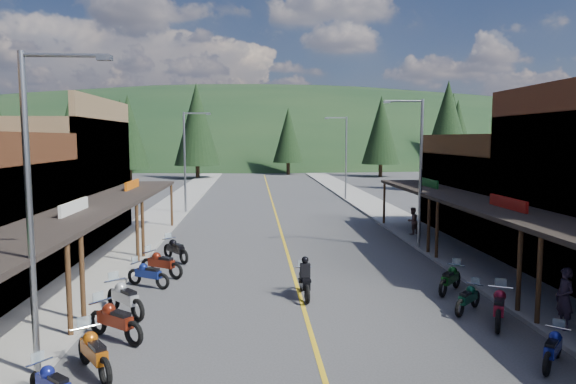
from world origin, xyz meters
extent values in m
plane|color=#38383A|center=(0.00, 0.00, 0.00)|extent=(220.00, 220.00, 0.00)
cube|color=gold|center=(0.00, 20.00, 0.01)|extent=(0.15, 90.00, 0.01)
cube|color=gray|center=(-8.70, 20.00, 0.07)|extent=(3.40, 94.00, 0.15)
cube|color=gray|center=(8.70, 20.00, 0.07)|extent=(3.40, 94.00, 0.15)
cylinder|color=#472D19|center=(-7.20, -3.40, 1.50)|extent=(0.16, 0.16, 3.00)
cube|color=#3F2111|center=(-10.15, 1.70, 3.10)|extent=(0.30, 9.00, 6.20)
cube|color=black|center=(-8.70, 1.70, 3.00)|extent=(3.20, 9.00, 0.18)
cylinder|color=#472D19|center=(-7.20, -2.20, 1.50)|extent=(0.16, 0.16, 3.00)
cylinder|color=#472D19|center=(-7.20, 5.60, 1.50)|extent=(0.16, 0.16, 3.00)
cube|color=silver|center=(-8.70, 1.70, 3.20)|extent=(0.12, 3.00, 0.70)
cube|color=brown|center=(-14.00, 11.30, 3.50)|extent=(8.00, 10.20, 7.00)
cube|color=brown|center=(-10.15, 11.30, 4.10)|extent=(0.30, 10.20, 8.20)
cube|color=black|center=(-8.70, 11.30, 3.00)|extent=(3.20, 10.20, 0.18)
cylinder|color=#472D19|center=(-7.20, 6.80, 1.50)|extent=(0.16, 0.16, 3.00)
cylinder|color=#472D19|center=(-7.20, 15.80, 1.50)|extent=(0.16, 0.16, 3.00)
cube|color=#CC590C|center=(-8.70, 11.30, 3.20)|extent=(0.12, 3.00, 0.70)
cylinder|color=#472D19|center=(7.20, -3.40, 1.50)|extent=(0.16, 0.16, 3.00)
cube|color=#562B19|center=(10.15, 1.70, 4.10)|extent=(0.30, 9.00, 8.20)
cube|color=black|center=(8.70, 1.70, 3.00)|extent=(3.20, 9.00, 0.18)
cylinder|color=#472D19|center=(7.20, -2.20, 1.50)|extent=(0.16, 0.16, 3.00)
cylinder|color=#472D19|center=(7.20, 5.60, 1.50)|extent=(0.16, 0.16, 3.00)
cube|color=#B2140F|center=(8.70, 1.70, 3.20)|extent=(0.12, 3.00, 0.70)
cube|color=#4C2D16|center=(14.00, 11.30, 2.50)|extent=(8.00, 10.20, 5.00)
cube|color=#4C2D16|center=(10.15, 11.30, 3.10)|extent=(0.30, 10.20, 6.20)
cube|color=black|center=(8.70, 11.30, 3.00)|extent=(3.20, 10.20, 0.18)
cylinder|color=#472D19|center=(7.20, 6.80, 1.50)|extent=(0.16, 0.16, 3.00)
cylinder|color=#472D19|center=(7.20, 15.80, 1.50)|extent=(0.16, 0.16, 3.00)
cube|color=#14591E|center=(8.70, 11.30, 3.20)|extent=(0.12, 3.00, 0.70)
cylinder|color=gray|center=(-7.10, -6.00, 4.00)|extent=(0.16, 0.16, 8.00)
cylinder|color=gray|center=(-6.10, -6.00, 7.90)|extent=(2.00, 0.10, 0.10)
cube|color=gray|center=(-5.20, -6.00, 7.85)|extent=(0.35, 0.18, 0.12)
cylinder|color=gray|center=(-7.10, 22.00, 4.00)|extent=(0.16, 0.16, 8.00)
cylinder|color=gray|center=(-6.10, 22.00, 7.90)|extent=(2.00, 0.10, 0.10)
cube|color=gray|center=(-5.20, 22.00, 7.85)|extent=(0.35, 0.18, 0.12)
cylinder|color=gray|center=(7.10, 8.00, 4.00)|extent=(0.16, 0.16, 8.00)
cylinder|color=gray|center=(6.10, 8.00, 7.90)|extent=(2.00, 0.10, 0.10)
cube|color=gray|center=(5.20, 8.00, 7.85)|extent=(0.35, 0.18, 0.12)
cylinder|color=gray|center=(7.10, 30.00, 4.00)|extent=(0.16, 0.16, 8.00)
cylinder|color=gray|center=(6.10, 30.00, 7.90)|extent=(2.00, 0.10, 0.10)
cube|color=gray|center=(5.20, 30.00, 7.85)|extent=(0.35, 0.18, 0.12)
ellipsoid|color=black|center=(0.00, 135.00, 0.00)|extent=(310.00, 140.00, 60.00)
cylinder|color=black|center=(-40.00, 62.00, 1.00)|extent=(0.60, 0.60, 2.00)
cylinder|color=black|center=(-24.00, 70.00, 1.00)|extent=(0.60, 0.60, 2.00)
cone|color=black|center=(-24.00, 70.00, 7.25)|extent=(5.88, 5.88, 10.50)
cylinder|color=black|center=(-10.00, 58.00, 1.00)|extent=(0.60, 0.60, 2.00)
cone|color=black|center=(-10.00, 58.00, 8.00)|extent=(6.72, 6.72, 12.00)
cylinder|color=black|center=(4.00, 66.00, 1.00)|extent=(0.60, 0.60, 2.00)
cone|color=black|center=(4.00, 66.00, 6.50)|extent=(5.04, 5.04, 9.00)
cylinder|color=black|center=(18.00, 60.00, 1.00)|extent=(0.60, 0.60, 2.00)
cone|color=black|center=(18.00, 60.00, 7.25)|extent=(5.88, 5.88, 10.50)
cylinder|color=black|center=(34.00, 72.00, 1.00)|extent=(0.60, 0.60, 2.00)
cone|color=black|center=(34.00, 72.00, 8.00)|extent=(6.72, 6.72, 12.00)
cylinder|color=black|center=(46.00, 64.00, 1.00)|extent=(0.60, 0.60, 2.00)
cone|color=black|center=(46.00, 64.00, 6.50)|extent=(5.04, 5.04, 9.00)
cylinder|color=black|center=(-32.00, 76.00, 1.00)|extent=(0.60, 0.60, 2.00)
cone|color=black|center=(-32.00, 76.00, 7.25)|extent=(5.88, 5.88, 10.50)
cylinder|color=black|center=(-22.00, 40.00, 1.00)|extent=(0.60, 0.60, 2.00)
cone|color=black|center=(-22.00, 40.00, 6.00)|extent=(4.48, 4.48, 8.00)
cylinder|color=black|center=(24.00, 45.00, 1.00)|extent=(0.60, 0.60, 2.00)
cone|color=black|center=(24.00, 45.00, 6.40)|extent=(4.93, 4.93, 8.80)
cylinder|color=black|center=(-18.00, 50.00, 1.00)|extent=(0.60, 0.60, 2.00)
cone|color=black|center=(-18.00, 50.00, 6.80)|extent=(5.38, 5.38, 9.60)
cylinder|color=black|center=(20.00, 38.00, 1.00)|extent=(0.60, 0.60, 2.00)
cone|color=black|center=(20.00, 38.00, 7.20)|extent=(5.82, 5.82, 10.40)
imported|color=#271E2D|center=(7.74, -3.91, 1.11)|extent=(0.48, 0.71, 1.91)
imported|color=brown|center=(7.89, 11.65, 0.98)|extent=(0.93, 0.84, 1.66)
camera|label=1|loc=(-1.73, -18.55, 5.97)|focal=32.00mm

